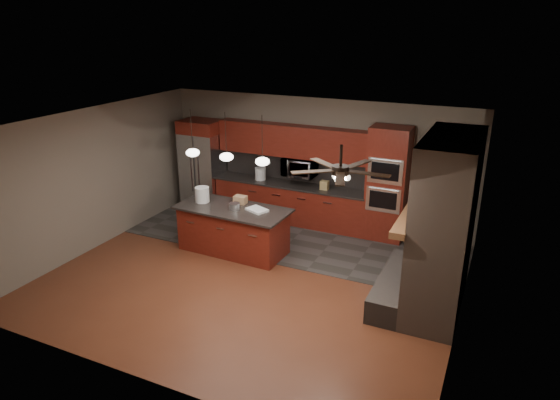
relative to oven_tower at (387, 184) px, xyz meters
The scene contains 22 objects.
ground 3.40m from the oven_tower, 122.27° to the right, with size 7.00×7.00×0.00m, color brown.
ceiling 3.57m from the oven_tower, 122.27° to the right, with size 7.00×6.00×0.02m, color white.
back_wall 1.74m from the oven_tower, 169.75° to the left, with size 7.00×0.02×2.80m, color #625B4E.
right_wall 3.25m from the oven_tower, 56.24° to the right, with size 0.02×6.00×2.80m, color #625B4E.
left_wall 5.86m from the oven_tower, 152.62° to the right, with size 0.02×6.00×2.80m, color #625B4E.
slate_tile_patch 2.26m from the oven_tower, 152.30° to the right, with size 7.00×2.40×0.01m, color #373431.
fireplace_column 2.66m from the oven_tower, 59.73° to the right, with size 1.30×2.10×2.80m.
back_cabinetry 2.20m from the oven_tower, behind, with size 3.59×0.64×2.20m.
oven_tower is the anchor object (origin of this frame).
microwave 1.98m from the oven_tower, behind, with size 0.73×0.41×0.50m, color silver.
refrigerator 4.43m from the oven_tower, behind, with size 0.93×0.75×2.16m.
kitchen_island 3.27m from the oven_tower, 143.36° to the right, with size 2.27×1.10×0.92m.
white_bucket 3.77m from the oven_tower, 150.54° to the right, with size 0.28×0.28×0.31m, color silver.
paint_can 3.17m from the oven_tower, 141.52° to the right, with size 0.20×0.20×0.14m, color #B6B6BB.
paint_tray 2.77m from the oven_tower, 138.27° to the right, with size 0.40×0.28×0.04m, color white.
cardboard_box 3.02m from the oven_tower, 147.66° to the right, with size 0.24×0.18×0.16m, color #A17853.
counter_bucket 2.93m from the oven_tower, behind, with size 0.25×0.25×0.28m, color silver.
counter_box 1.36m from the oven_tower, behind, with size 0.17×0.13×0.19m, color #9F8652.
pendant_left 3.97m from the oven_tower, 149.26° to the right, with size 0.26×0.26×0.92m.
pendant_center 3.37m from the oven_tower, 142.53° to the right, with size 0.26×0.26×0.92m.
pendant_right 2.83m from the oven_tower, 132.87° to the right, with size 0.26×0.26×0.92m.
ceiling_fan 3.72m from the oven_tower, 88.36° to the right, with size 1.27×1.33×0.41m.
Camera 1 is at (3.79, -7.02, 4.38)m, focal length 32.00 mm.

